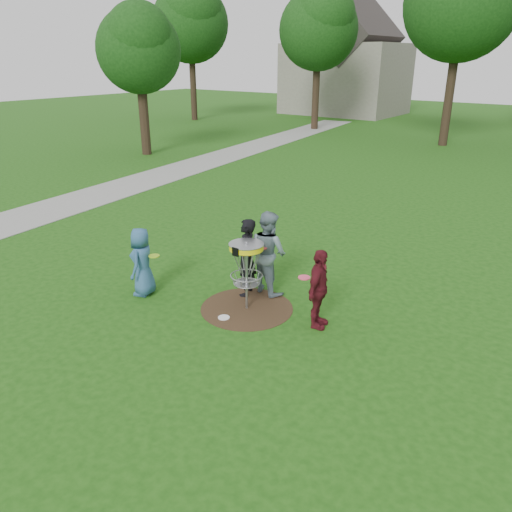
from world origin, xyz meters
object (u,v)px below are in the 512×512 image
Objects in this scene: player_maroon at (319,289)px; disc_golf_basket at (246,260)px; player_blue at (142,262)px; player_black at (246,258)px; player_grey at (268,252)px.

player_maroon is 1.48m from disc_golf_basket.
disc_golf_basket is (2.09, 0.74, 0.31)m from player_blue.
player_grey is at bearing 121.13° from player_black.
disc_golf_basket is at bearing 86.04° from player_blue.
player_black reaches higher than disc_golf_basket.
player_blue is 3.66m from player_maroon.
player_grey is 1.17× the size of player_maroon.
player_black is 1.09× the size of player_maroon.
player_grey is 0.90m from disc_golf_basket.
player_maroon is (1.56, -0.66, -0.12)m from player_grey.
player_black reaches higher than player_maroon.
player_black reaches higher than player_blue.
player_grey is 1.70m from player_maroon.
disc_golf_basket is (0.12, -0.88, 0.16)m from player_grey.
player_grey reaches higher than player_maroon.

